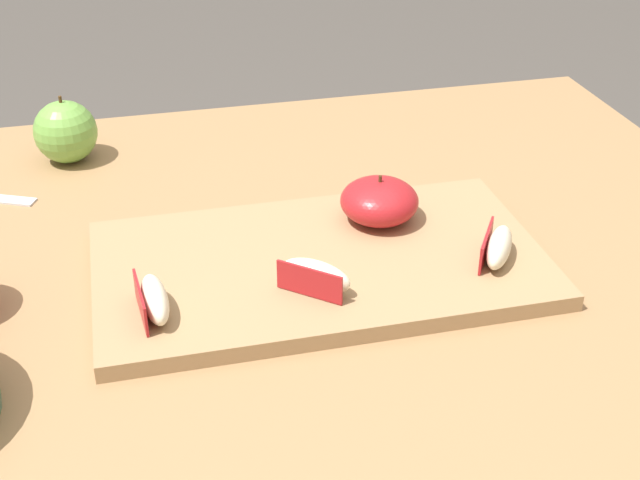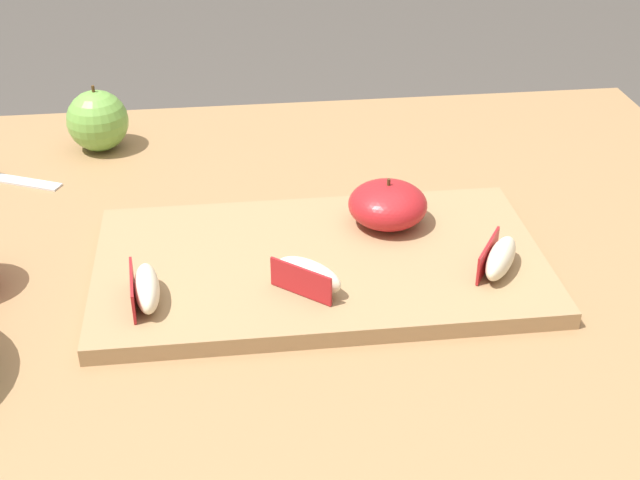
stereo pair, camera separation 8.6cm
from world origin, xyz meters
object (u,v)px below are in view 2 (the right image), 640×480
apple_half_skin_up (388,204)px  apple_wedge_back (146,288)px  cutting_board (320,264)px  apple_wedge_right (308,275)px  whole_apple_granny_green (98,121)px  apple_wedge_near_knife (500,258)px

apple_half_skin_up → apple_wedge_back: size_ratio=1.15×
cutting_board → apple_wedge_right: (-0.02, -0.06, 0.02)m
cutting_board → apple_wedge_back: bearing=-160.6°
cutting_board → apple_half_skin_up: 0.10m
apple_wedge_back → whole_apple_granny_green: whole_apple_granny_green is taller
cutting_board → apple_wedge_near_knife: size_ratio=6.18×
cutting_board → apple_wedge_near_knife: apple_wedge_near_knife is taller
apple_half_skin_up → apple_wedge_near_knife: size_ratio=1.16×
cutting_board → apple_wedge_back: apple_wedge_back is taller
cutting_board → apple_wedge_back: size_ratio=6.15×
apple_half_skin_up → whole_apple_granny_green: whole_apple_granny_green is taller
apple_wedge_right → apple_wedge_near_knife: size_ratio=0.96×
apple_half_skin_up → cutting_board: bearing=-143.4°
whole_apple_granny_green → cutting_board: bearing=-52.9°
apple_half_skin_up → apple_wedge_back: bearing=-154.5°
apple_wedge_right → apple_half_skin_up: bearing=49.6°
apple_wedge_back → apple_wedge_near_knife: size_ratio=1.01×
apple_half_skin_up → whole_apple_granny_green: bearing=140.6°
apple_wedge_back → apple_wedge_near_knife: (0.34, 0.01, 0.00)m
apple_half_skin_up → apple_wedge_right: (-0.10, -0.12, -0.01)m
cutting_board → apple_half_skin_up: apple_half_skin_up is taller
apple_wedge_near_knife → whole_apple_granny_green: size_ratio=0.84×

